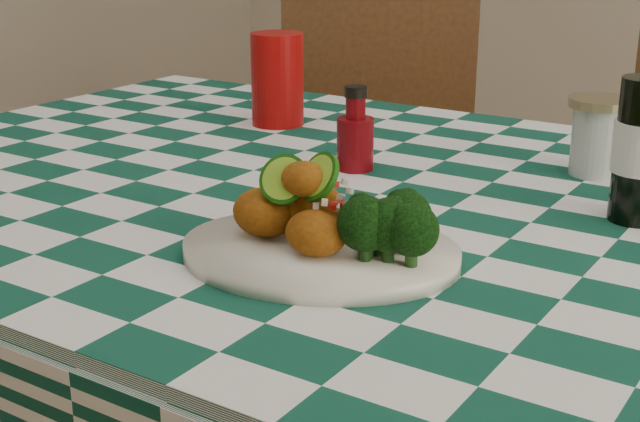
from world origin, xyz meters
The scene contains 7 objects.
plate centered at (0.06, -0.24, 0.80)m, with size 0.30×0.23×0.02m, color white, non-canonical shape.
fried_chicken_pile centered at (0.05, -0.24, 0.85)m, with size 0.14×0.10×0.09m, color #94530E, non-canonical shape.
broccoli_side centered at (0.15, -0.22, 0.84)m, with size 0.08×0.08×0.06m, color black, non-canonical shape.
red_tumbler centered at (-0.34, 0.25, 0.86)m, with size 0.09×0.09×0.16m, color #9E0808.
ketchup_bottle centered at (-0.09, 0.08, 0.85)m, with size 0.05×0.05×0.12m, color #67050B, non-canonical shape.
mason_jar centered at (0.21, 0.24, 0.84)m, with size 0.09×0.09×0.11m, color #B2BCBA, non-canonical shape.
wooden_chair_left centered at (-0.44, 0.72, 0.52)m, with size 0.47×0.49×1.03m, color #472814, non-canonical shape.
Camera 1 is at (0.54, -0.97, 1.14)m, focal length 50.00 mm.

